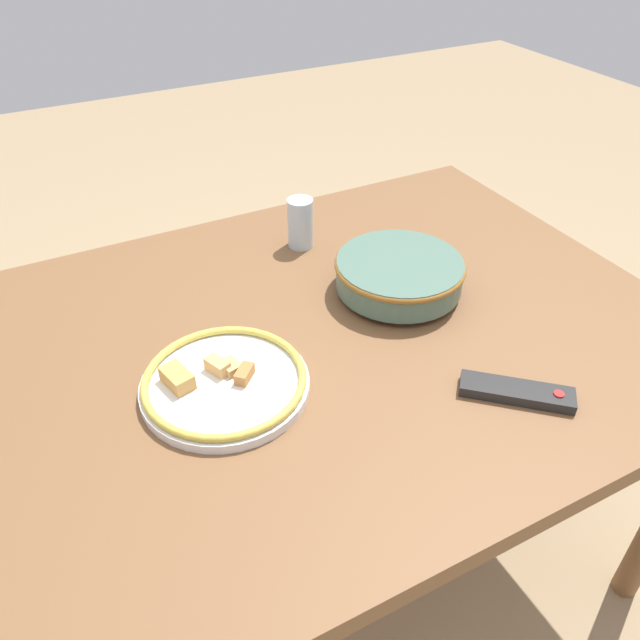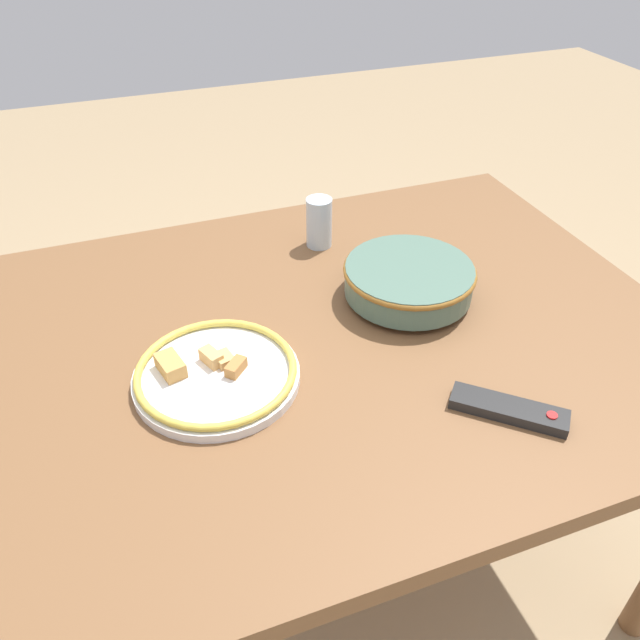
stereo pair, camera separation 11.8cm
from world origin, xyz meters
The scene contains 6 objects.
ground_plane centered at (0.00, 0.00, 0.00)m, with size 8.00×8.00×0.00m, color #9E8460.
dining_table centered at (0.00, 0.00, 0.67)m, with size 1.39×1.04×0.75m.
noodle_bowl centered at (-0.20, -0.05, 0.79)m, with size 0.27×0.27×0.08m.
food_plate centered at (0.23, 0.07, 0.76)m, with size 0.29×0.29×0.05m.
tv_remote centered at (-0.21, 0.31, 0.76)m, with size 0.18×0.17×0.02m.
drinking_glass centered at (-0.10, -0.31, 0.81)m, with size 0.06×0.06×0.12m.
Camera 1 is at (0.45, 0.84, 1.51)m, focal length 35.00 mm.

